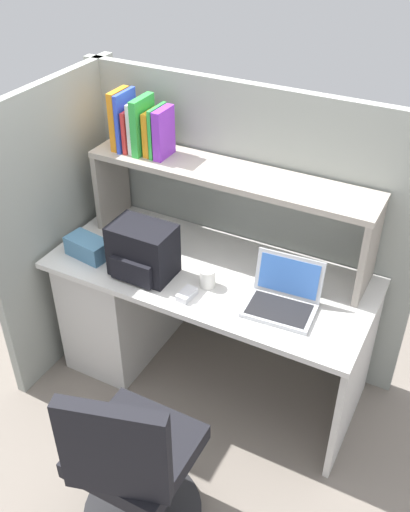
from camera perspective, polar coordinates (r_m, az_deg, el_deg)
The scene contains 12 objects.
ground_plane at distance 3.33m, azimuth 0.41°, elevation -11.61°, with size 8.00×8.00×0.00m, color slate.
desk at distance 3.20m, azimuth -5.78°, elevation -4.21°, with size 1.60×0.70×0.73m.
cubicle_partition_rear at distance 3.10m, azimuth 3.71°, elevation 2.92°, with size 1.84×0.05×1.55m, color #939991.
cubicle_partition_left at distance 3.19m, azimuth -13.64°, elevation 2.99°, with size 0.05×1.06×1.55m, color #939991.
overhead_hutch at distance 2.80m, azimuth 2.40°, elevation 6.50°, with size 1.44×0.28×0.45m.
reference_books_on_shelf at distance 2.92m, azimuth -6.29°, elevation 12.50°, with size 0.29×0.17×0.30m.
laptop at distance 2.62m, azimuth 7.67°, elevation -4.02°, with size 0.33×0.28×0.22m.
backpack at distance 2.77m, azimuth -6.16°, elevation 0.47°, with size 0.30×0.23×0.26m.
computer_mouse at distance 2.67m, azimuth -1.75°, elevation -3.81°, with size 0.06×0.10×0.03m, color silver.
paper_cup at distance 2.72m, azimuth 0.24°, elevation -2.15°, with size 0.08×0.08×0.09m, color white.
tissue_box at distance 2.98m, azimuth -11.43°, elevation 0.83°, with size 0.22×0.12×0.10m, color teal.
office_chair at distance 2.48m, azimuth -7.05°, elevation -20.21°, with size 0.52×0.54×0.93m.
Camera 1 is at (1.04, -2.03, 2.42)m, focal length 40.76 mm.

